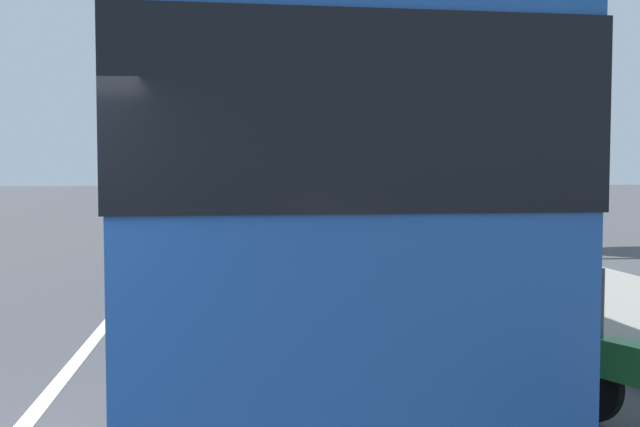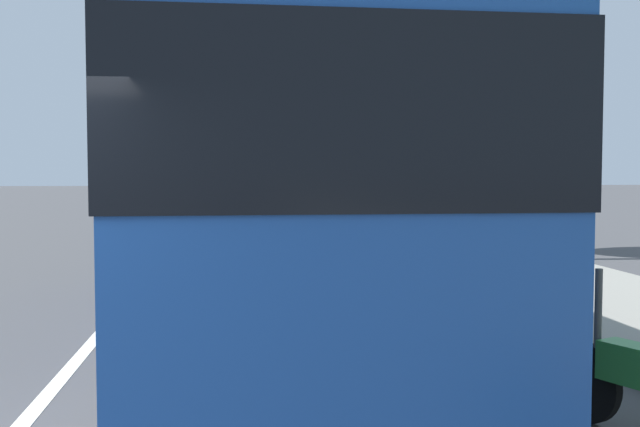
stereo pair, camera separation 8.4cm
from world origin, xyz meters
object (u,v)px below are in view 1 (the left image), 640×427
car_ahead_same_lane (239,198)px  utility_pole (453,80)px  coach_bus (275,189)px  car_behind_bus (170,192)px  car_oncoming (249,209)px  roadside_tree_mid_block (455,43)px  car_far_distant (235,191)px

car_ahead_same_lane → utility_pole: bearing=-166.1°
car_ahead_same_lane → utility_pole: 22.69m
coach_bus → car_behind_bus: coach_bus is taller
car_oncoming → roadside_tree_mid_block: bearing=-156.5°
roadside_tree_mid_block → car_far_distant: bearing=8.6°
coach_bus → roadside_tree_mid_block: bearing=-30.5°
car_behind_bus → utility_pole: (-34.17, -9.15, 3.45)m
car_ahead_same_lane → car_oncoming: 10.71m
roadside_tree_mid_block → utility_pole: bearing=160.9°
car_oncoming → car_behind_bus: 23.42m
utility_pole → car_oncoming: bearing=21.5°
utility_pole → coach_bus: bearing=149.3°
car_oncoming → car_far_distant: bearing=-1.8°
coach_bus → car_oncoming: bearing=-1.8°
coach_bus → roadside_tree_mid_block: size_ratio=1.61×
coach_bus → car_ahead_same_lane: (29.62, 0.09, -1.13)m
car_behind_bus → roadside_tree_mid_block: size_ratio=0.67×
car_oncoming → utility_pole: bearing=-161.1°
car_oncoming → roadside_tree_mid_block: roadside_tree_mid_block is taller
coach_bus → car_ahead_same_lane: 29.64m
car_far_distant → utility_pole: bearing=-170.7°
utility_pole → car_far_distant: bearing=7.6°
car_far_distant → utility_pole: size_ratio=0.51×
coach_bus → car_ahead_same_lane: coach_bus is taller
utility_pole → car_ahead_same_lane: bearing=12.0°
car_ahead_same_lane → roadside_tree_mid_block: roadside_tree_mid_block is taller
car_oncoming → car_behind_bus: bearing=9.1°
car_oncoming → utility_pole: (-11.23, -4.42, 3.50)m
coach_bus → roadside_tree_mid_block: 10.82m
car_behind_bus → car_far_distant: bearing=111.3°
car_oncoming → utility_pole: 12.56m
coach_bus → car_oncoming: coach_bus is taller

